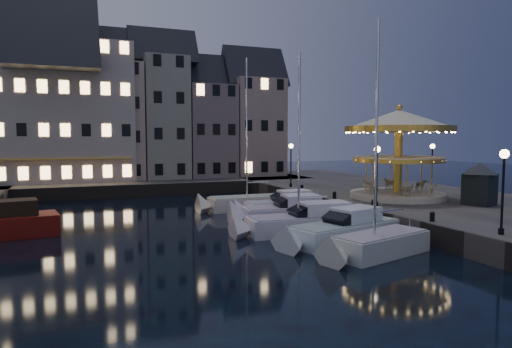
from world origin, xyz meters
name	(u,v)px	position (x,y,z in m)	size (l,w,h in m)	color
ground	(289,236)	(0.00, 0.00, 0.00)	(160.00, 160.00, 0.00)	black
quay_east	(406,201)	(14.00, 6.00, 0.65)	(16.00, 56.00, 1.30)	#474442
quay_north	(116,186)	(-8.00, 28.00, 0.65)	(44.00, 12.00, 1.30)	#474442
quaywall_e	(324,206)	(6.00, 6.00, 0.65)	(0.15, 44.00, 1.30)	#47423A
quaywall_n	(141,191)	(-6.00, 22.00, 0.65)	(48.00, 0.15, 1.30)	#47423A
streetlamp_a	(503,179)	(7.20, -9.00, 4.02)	(0.44, 0.44, 4.17)	black
streetlamp_b	(377,167)	(7.20, 1.00, 4.02)	(0.44, 0.44, 4.17)	black
streetlamp_c	(291,159)	(7.20, 14.50, 4.02)	(0.44, 0.44, 4.17)	black
streetlamp_d	(432,160)	(18.50, 8.00, 4.02)	(0.44, 0.44, 4.17)	black
bollard_a	(432,216)	(6.60, -5.00, 1.60)	(0.30, 0.30, 0.57)	black
bollard_b	(373,203)	(6.60, 0.50, 1.60)	(0.30, 0.30, 0.57)	black
bollard_c	(334,195)	(6.60, 5.50, 1.60)	(0.30, 0.30, 0.57)	black
bollard_d	(302,188)	(6.60, 11.00, 1.60)	(0.30, 0.30, 0.57)	black
townhouse_nb	(55,117)	(-14.05, 30.00, 8.28)	(6.16, 8.00, 13.80)	gray
townhouse_nc	(113,114)	(-8.00, 30.00, 8.78)	(6.82, 8.00, 14.80)	tan
townhouse_nd	(163,111)	(-2.25, 30.00, 9.28)	(5.50, 8.00, 15.80)	gray
townhouse_ne	(207,124)	(3.20, 30.00, 7.78)	(6.16, 8.00, 12.80)	slate
townhouse_nf	(253,120)	(9.25, 30.00, 8.28)	(6.82, 8.00, 13.80)	tan
hotel_corner	(55,104)	(-14.00, 30.00, 9.78)	(17.60, 9.00, 16.80)	#BDB0A4
motorboat_a	(374,246)	(1.84, -6.12, 0.54)	(6.67, 3.71, 11.02)	silver
motorboat_b	(341,232)	(1.92, -2.88, 0.64)	(8.21, 4.24, 2.15)	silver
motorboat_c	(305,223)	(1.21, 0.21, 0.68)	(9.19, 3.04, 12.17)	silver
motorboat_d	(285,213)	(1.67, 4.13, 0.64)	(7.81, 3.52, 2.15)	silver
motorboat_e	(280,208)	(2.54, 6.74, 0.64)	(7.30, 2.20, 2.15)	white
motorboat_f	(249,203)	(1.33, 10.41, 0.53)	(8.93, 2.39, 11.89)	beige
carousel	(399,137)	(11.41, 3.99, 6.11)	(8.36, 8.36, 7.31)	beige
ticket_kiosk	(480,176)	(14.33, -1.17, 3.33)	(2.92, 2.92, 3.42)	black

